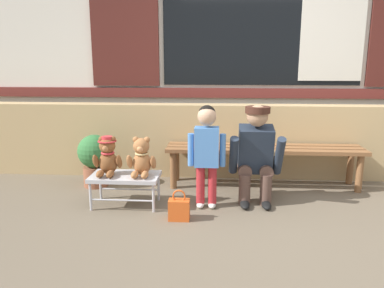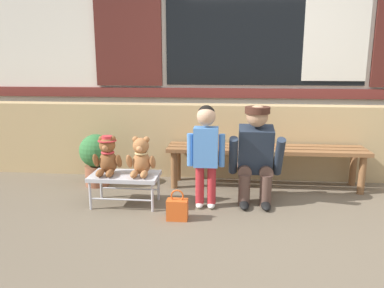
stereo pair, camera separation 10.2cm
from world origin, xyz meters
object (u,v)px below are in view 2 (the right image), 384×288
at_px(teddy_bear_with_hat, 107,156).
at_px(child_standing, 206,146).
at_px(small_display_bench, 125,178).
at_px(adult_crouching, 257,154).
at_px(handbag_on_ground, 177,209).
at_px(wooden_bench_long, 265,153).
at_px(teddy_bear_plain, 141,158).
at_px(potted_plant, 96,157).

relative_size(teddy_bear_with_hat, child_standing, 0.38).
distance_m(small_display_bench, adult_crouching, 1.26).
distance_m(teddy_bear_with_hat, adult_crouching, 1.40).
xyz_separation_m(small_display_bench, adult_crouching, (1.23, 0.18, 0.21)).
relative_size(adult_crouching, handbag_on_ground, 3.49).
distance_m(adult_crouching, handbag_on_ground, 0.93).
height_order(teddy_bear_with_hat, child_standing, child_standing).
distance_m(small_display_bench, handbag_on_ground, 0.64).
height_order(child_standing, handbag_on_ground, child_standing).
bearing_deg(wooden_bench_long, child_standing, -132.52).
xyz_separation_m(wooden_bench_long, child_standing, (-0.60, -0.65, 0.22)).
distance_m(teddy_bear_with_hat, teddy_bear_plain, 0.32).
relative_size(wooden_bench_long, adult_crouching, 2.21).
xyz_separation_m(teddy_bear_with_hat, handbag_on_ground, (0.70, -0.30, -0.38)).
bearing_deg(small_display_bench, adult_crouching, 8.17).
relative_size(teddy_bear_plain, adult_crouching, 0.38).
xyz_separation_m(child_standing, adult_crouching, (0.47, 0.17, -0.11)).
bearing_deg(teddy_bear_with_hat, small_display_bench, -0.77).
height_order(handbag_on_ground, potted_plant, potted_plant).
bearing_deg(handbag_on_ground, child_standing, 54.07).
relative_size(small_display_bench, teddy_bear_plain, 1.76).
distance_m(wooden_bench_long, teddy_bear_plain, 1.38).
distance_m(child_standing, potted_plant, 1.36).
xyz_separation_m(small_display_bench, teddy_bear_plain, (0.16, 0.00, 0.20)).
height_order(child_standing, potted_plant, child_standing).
distance_m(teddy_bear_with_hat, potted_plant, 0.63).
height_order(teddy_bear_with_hat, handbag_on_ground, teddy_bear_with_hat).
bearing_deg(wooden_bench_long, adult_crouching, -105.02).
xyz_separation_m(adult_crouching, potted_plant, (-1.70, 0.36, -0.16)).
xyz_separation_m(wooden_bench_long, potted_plant, (-1.83, -0.13, -0.05)).
xyz_separation_m(small_display_bench, potted_plant, (-0.46, 0.54, 0.06)).
relative_size(small_display_bench, teddy_bear_with_hat, 1.76).
bearing_deg(wooden_bench_long, teddy_bear_plain, -151.17).
distance_m(small_display_bench, teddy_bear_with_hat, 0.26).
bearing_deg(potted_plant, wooden_bench_long, 3.97).
bearing_deg(child_standing, small_display_bench, -179.36).
xyz_separation_m(teddy_bear_with_hat, potted_plant, (-0.30, 0.53, -0.15)).
relative_size(wooden_bench_long, child_standing, 2.19).
relative_size(adult_crouching, potted_plant, 1.67).
xyz_separation_m(wooden_bench_long, small_display_bench, (-1.36, -0.66, -0.11)).
distance_m(wooden_bench_long, child_standing, 0.91).
height_order(small_display_bench, teddy_bear_plain, teddy_bear_plain).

